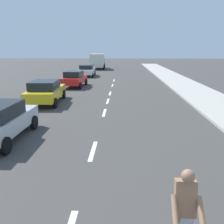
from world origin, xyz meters
The scene contains 12 objects.
ground_plane centered at (0.00, 20.00, 0.00)m, with size 160.00×160.00×0.00m, color #423F3D.
sidewalk_strip centered at (7.44, 22.00, 0.07)m, with size 3.60×80.00×0.14m, color #B2ADA3.
lane_stripe_2 centered at (0.00, 9.21, 0.00)m, with size 0.16×1.80×0.01m, color white.
lane_stripe_3 centered at (0.00, 14.71, 0.00)m, with size 0.16×1.80×0.01m, color white.
lane_stripe_4 centered at (0.00, 17.99, 0.00)m, with size 0.16×1.80×0.01m, color white.
lane_stripe_5 centered at (0.00, 21.10, 0.00)m, with size 0.16×1.80×0.01m, color white.
lane_stripe_6 centered at (0.00, 25.74, 0.00)m, with size 0.16×1.80×0.01m, color white.
lane_stripe_7 centered at (0.00, 29.90, 0.00)m, with size 0.16×1.80×0.01m, color white.
parked_car_yellow centered at (-4.27, 17.20, 0.84)m, with size 2.29×4.62×1.57m.
parked_car_red centered at (-3.75, 24.66, 0.84)m, with size 2.10×4.24×1.57m.
parked_car_white centered at (-3.92, 34.22, 0.84)m, with size 2.20×4.63×1.57m.
delivery_truck centered at (-3.73, 46.83, 1.50)m, with size 2.86×6.33×2.80m.
Camera 1 is at (1.08, 1.03, 3.65)m, focal length 38.48 mm.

